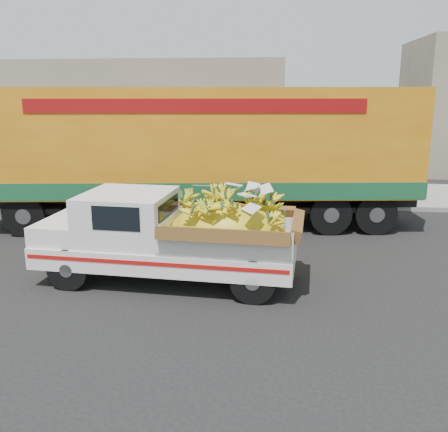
# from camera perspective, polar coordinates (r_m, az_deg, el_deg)

# --- Properties ---
(ground) EXTENTS (100.00, 100.00, 0.00)m
(ground) POSITION_cam_1_polar(r_m,az_deg,el_deg) (9.71, 0.71, -8.37)
(ground) COLOR black
(ground) RESTS_ON ground
(curb) EXTENTS (60.00, 0.25, 0.15)m
(curb) POSITION_cam_1_polar(r_m,az_deg,el_deg) (16.42, 3.18, 1.34)
(curb) COLOR gray
(curb) RESTS_ON ground
(sidewalk) EXTENTS (60.00, 4.00, 0.14)m
(sidewalk) POSITION_cam_1_polar(r_m,az_deg,el_deg) (18.47, 3.56, 2.76)
(sidewalk) COLOR gray
(sidewalk) RESTS_ON ground
(building_left) EXTENTS (18.00, 6.00, 5.00)m
(building_left) POSITION_cam_1_polar(r_m,az_deg,el_deg) (25.60, -14.15, 11.05)
(building_left) COLOR gray
(building_left) RESTS_ON ground
(pickup_truck) EXTENTS (5.18, 2.18, 1.77)m
(pickup_truck) POSITION_cam_1_polar(r_m,az_deg,el_deg) (9.80, -4.35, -2.27)
(pickup_truck) COLOR black
(pickup_truck) RESTS_ON ground
(semi_trailer) EXTENTS (12.05, 4.05, 3.80)m
(semi_trailer) POSITION_cam_1_polar(r_m,az_deg,el_deg) (13.81, -2.87, 7.52)
(semi_trailer) COLOR black
(semi_trailer) RESTS_ON ground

